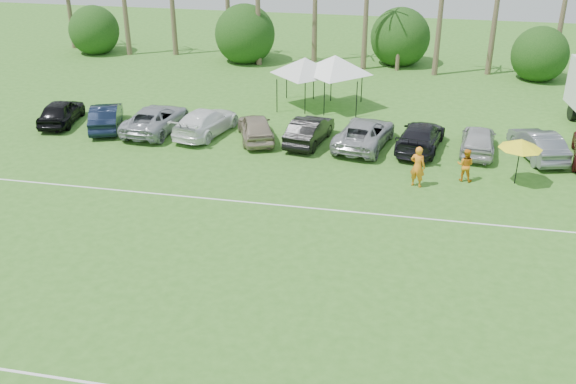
# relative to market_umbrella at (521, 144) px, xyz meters

# --- Properties ---
(field_lines) EXTENTS (80.00, 12.10, 0.01)m
(field_lines) POSITION_rel_market_umbrella_xyz_m (-12.48, -10.46, -2.00)
(field_lines) COLOR white
(field_lines) RESTS_ON ground
(bush_tree_0) EXTENTS (4.00, 4.00, 4.00)m
(bush_tree_0) POSITION_rel_market_umbrella_xyz_m (-31.48, 20.54, -0.21)
(bush_tree_0) COLOR brown
(bush_tree_0) RESTS_ON ground
(bush_tree_1) EXTENTS (4.00, 4.00, 4.00)m
(bush_tree_1) POSITION_rel_market_umbrella_xyz_m (-18.48, 20.54, -0.21)
(bush_tree_1) COLOR brown
(bush_tree_1) RESTS_ON ground
(bush_tree_2) EXTENTS (4.00, 4.00, 4.00)m
(bush_tree_2) POSITION_rel_market_umbrella_xyz_m (-6.48, 20.54, -0.21)
(bush_tree_2) COLOR brown
(bush_tree_2) RESTS_ON ground
(bush_tree_3) EXTENTS (4.00, 4.00, 4.00)m
(bush_tree_3) POSITION_rel_market_umbrella_xyz_m (3.52, 20.54, -0.21)
(bush_tree_3) COLOR brown
(bush_tree_3) RESTS_ON ground
(sideline_player_a) EXTENTS (0.84, 0.70, 1.98)m
(sideline_player_a) POSITION_rel_market_umbrella_xyz_m (-4.57, -1.23, -1.01)
(sideline_player_a) COLOR orange
(sideline_player_a) RESTS_ON ground
(sideline_player_b) EXTENTS (0.89, 0.76, 1.61)m
(sideline_player_b) POSITION_rel_market_umbrella_xyz_m (-2.35, -0.14, -1.20)
(sideline_player_b) COLOR orange
(sideline_player_b) RESTS_ON ground
(canopy_tent_left) EXTENTS (4.52, 4.52, 3.66)m
(canopy_tent_left) POSITION_rel_market_umbrella_xyz_m (-11.82, 9.50, 1.13)
(canopy_tent_left) COLOR black
(canopy_tent_left) RESTS_ON ground
(canopy_tent_right) EXTENTS (4.82, 4.82, 3.90)m
(canopy_tent_right) POSITION_rel_market_umbrella_xyz_m (-9.96, 9.61, 1.34)
(canopy_tent_right) COLOR black
(canopy_tent_right) RESTS_ON ground
(market_umbrella) EXTENTS (2.01, 2.01, 2.24)m
(market_umbrella) POSITION_rel_market_umbrella_xyz_m (0.00, 0.00, 0.00)
(market_umbrella) COLOR black
(market_umbrella) RESTS_ON ground
(parked_car_0) EXTENTS (2.40, 4.50, 1.45)m
(parked_car_0) POSITION_rel_market_umbrella_xyz_m (-25.26, 3.43, -1.28)
(parked_car_0) COLOR black
(parked_car_0) RESTS_ON ground
(parked_car_1) EXTENTS (2.98, 4.67, 1.45)m
(parked_car_1) POSITION_rel_market_umbrella_xyz_m (-22.29, 3.17, -1.28)
(parked_car_1) COLOR black
(parked_car_1) RESTS_ON ground
(parked_car_2) EXTENTS (2.67, 5.35, 1.45)m
(parked_car_2) POSITION_rel_market_umbrella_xyz_m (-19.32, 3.37, -1.28)
(parked_car_2) COLOR #979AA2
(parked_car_2) RESTS_ON ground
(parked_car_3) EXTENTS (3.08, 5.33, 1.45)m
(parked_car_3) POSITION_rel_market_umbrella_xyz_m (-16.36, 3.46, -1.28)
(parked_car_3) COLOR white
(parked_car_3) RESTS_ON ground
(parked_car_4) EXTENTS (3.15, 4.60, 1.45)m
(parked_car_4) POSITION_rel_market_umbrella_xyz_m (-13.39, 3.13, -1.28)
(parked_car_4) COLOR gray
(parked_car_4) RESTS_ON ground
(parked_car_5) EXTENTS (2.23, 4.60, 1.45)m
(parked_car_5) POSITION_rel_market_umbrella_xyz_m (-10.43, 3.25, -1.28)
(parked_car_5) COLOR black
(parked_car_5) RESTS_ON ground
(parked_car_6) EXTENTS (3.31, 5.58, 1.45)m
(parked_car_6) POSITION_rel_market_umbrella_xyz_m (-7.46, 3.40, -1.28)
(parked_car_6) COLOR #9A9B9F
(parked_car_6) RESTS_ON ground
(parked_car_7) EXTENTS (2.84, 5.28, 1.45)m
(parked_car_7) POSITION_rel_market_umbrella_xyz_m (-4.49, 3.54, -1.28)
(parked_car_7) COLOR black
(parked_car_7) RESTS_ON ground
(parked_car_8) EXTENTS (2.10, 4.41, 1.45)m
(parked_car_8) POSITION_rel_market_umbrella_xyz_m (-1.53, 3.64, -1.28)
(parked_car_8) COLOR #B2B2B4
(parked_car_8) RESTS_ON ground
(parked_car_9) EXTENTS (2.69, 4.67, 1.45)m
(parked_car_9) POSITION_rel_market_umbrella_xyz_m (1.44, 3.60, -1.28)
(parked_car_9) COLOR slate
(parked_car_9) RESTS_ON ground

